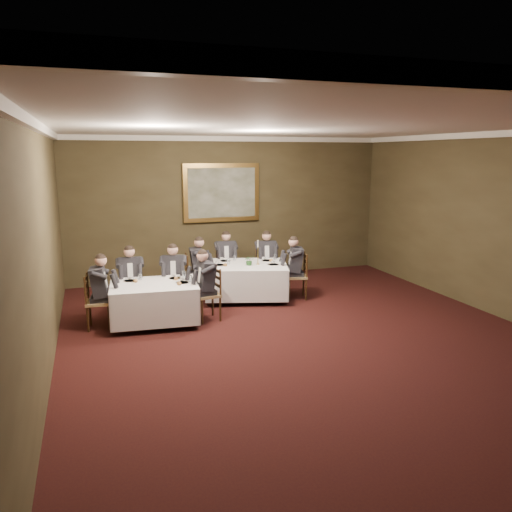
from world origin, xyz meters
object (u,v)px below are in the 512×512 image
chair_sec_backleft (131,298)px  centerpiece (249,260)px  chair_main_endleft (196,286)px  diner_main_endright (297,275)px  diner_main_endleft (196,276)px  chair_sec_endleft (99,313)px  diner_sec_backright (174,285)px  chair_sec_backright (174,296)px  diner_sec_endright (207,293)px  table_main (247,278)px  candlestick (258,255)px  table_second (154,300)px  chair_sec_endright (208,305)px  diner_sec_backleft (131,287)px  chair_main_endright (297,285)px  chair_main_backleft (226,276)px  chair_main_backright (266,276)px  diner_main_backright (266,266)px  diner_sec_endleft (99,301)px  painting (222,193)px  diner_main_backleft (226,267)px

chair_sec_backleft → centerpiece: (2.47, 0.08, 0.60)m
chair_main_endleft → diner_main_endright: size_ratio=0.74×
diner_main_endleft → chair_sec_endleft: bearing=-53.4°
diner_sec_backright → chair_sec_backright: bearing=-90.0°
chair_sec_backright → diner_sec_endright: size_ratio=0.74×
table_main → candlestick: (0.23, -0.09, 0.51)m
table_second → chair_sec_endright: (0.98, -0.08, -0.17)m
diner_sec_backleft → chair_sec_backright: diner_sec_backleft is taller
chair_main_endright → candlestick: bearing=91.0°
chair_main_backleft → chair_sec_endleft: size_ratio=1.00×
table_main → diner_sec_endright: bearing=-135.3°
chair_main_backleft → chair_sec_endleft: bearing=41.3°
chair_sec_backleft → chair_sec_endright: same height
table_main → chair_sec_backright: (-1.61, -0.26, -0.17)m
diner_main_endright → chair_main_backright: bearing=34.2°
diner_main_backright → centerpiece: (-0.67, -0.82, 0.37)m
diner_sec_backright → diner_sec_endright: size_ratio=1.00×
chair_main_endright → chair_sec_endleft: bearing=114.4°
diner_main_endright → diner_sec_endleft: size_ratio=1.00×
chair_main_backright → chair_sec_backleft: same height
table_second → chair_sec_backright: size_ratio=1.67×
diner_main_backright → diner_sec_backright: (-2.30, -0.98, 0.00)m
table_main → chair_main_endleft: (-1.05, 0.31, -0.17)m
centerpiece → candlestick: candlestick is taller
chair_main_backright → diner_sec_endleft: (-3.76, -1.66, 0.23)m
centerpiece → chair_main_endleft: bearing=158.7°
table_main → chair_main_backright: bearing=46.0°
chair_main_backright → painting: size_ratio=0.52×
diner_main_backright → diner_main_endleft: 1.78m
chair_main_backleft → candlestick: 1.34m
diner_main_endright → diner_sec_backleft: size_ratio=1.00×
chair_sec_endright → diner_sec_endleft: diner_sec_endleft is taller
diner_main_endright → chair_sec_backright: (-2.65, 0.04, -0.23)m
diner_sec_backright → candlestick: diner_sec_backright is taller
chair_main_endright → diner_main_backleft: bearing=59.9°
chair_main_endright → diner_sec_backleft: 3.50m
diner_sec_backright → diner_sec_endleft: 1.60m
diner_main_backleft → diner_sec_backright: (-1.41, -1.25, 0.00)m
centerpiece → table_second: bearing=-156.7°
chair_sec_backleft → painting: (2.44, 2.22, 1.86)m
chair_main_backleft → chair_main_backright: 0.93m
diner_main_endright → chair_sec_endright: 2.31m
diner_main_backleft → diner_sec_endright: size_ratio=1.00×
diner_main_backleft → chair_sec_endright: size_ratio=1.35×
diner_main_endleft → chair_main_endright: 2.19m
chair_sec_endleft → chair_sec_endright: bearing=91.7°
chair_sec_endleft → chair_main_backleft: bearing=130.3°
centerpiece → candlestick: size_ratio=0.43×
table_main → diner_main_backright: (0.69, 0.71, 0.06)m
chair_main_endleft → chair_sec_backleft: (-1.39, -0.50, 0.00)m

